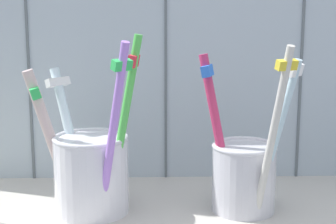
% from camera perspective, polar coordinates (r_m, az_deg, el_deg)
% --- Properties ---
extents(counter_slab, '(0.64, 0.22, 0.02)m').
position_cam_1_polar(counter_slab, '(0.58, -0.01, -10.99)').
color(counter_slab, '#BCB7AD').
rests_on(counter_slab, ground).
extents(tile_wall_back, '(0.64, 0.02, 0.45)m').
position_cam_1_polar(tile_wall_back, '(0.66, -0.26, 10.79)').
color(tile_wall_back, '#B2C1CC').
rests_on(tile_wall_back, ground).
extents(toothbrush_cup_left, '(0.12, 0.11, 0.18)m').
position_cam_1_polar(toothbrush_cup_left, '(0.56, -8.00, -5.79)').
color(toothbrush_cup_left, white).
rests_on(toothbrush_cup_left, counter_slab).
extents(toothbrush_cup_right, '(0.10, 0.10, 0.18)m').
position_cam_1_polar(toothbrush_cup_right, '(0.57, 7.90, -6.11)').
color(toothbrush_cup_right, silver).
rests_on(toothbrush_cup_right, counter_slab).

